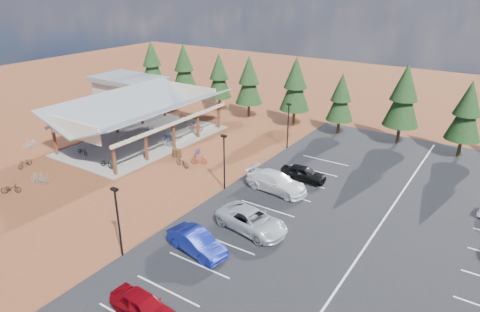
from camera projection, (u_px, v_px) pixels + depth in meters
ground at (168, 184)px, 39.40m from camera, size 140.00×140.00×0.00m
asphalt_lot at (378, 229)px, 32.26m from camera, size 27.00×44.00×0.04m
concrete_pad at (145, 140)px, 49.87m from camera, size 10.60×18.60×0.10m
bike_pavilion at (142, 109)px, 48.42m from camera, size 11.65×19.40×4.97m
outbuilding at (130, 89)px, 64.72m from camera, size 11.00×7.00×3.90m
lamp_post_0 at (118, 218)px, 28.00m from camera, size 0.50×0.25×5.14m
lamp_post_1 at (224, 158)px, 37.24m from camera, size 0.50×0.25×5.14m
lamp_post_2 at (288, 123)px, 46.48m from camera, size 0.50×0.25×5.14m
trash_bin_0 at (175, 153)px, 45.17m from camera, size 0.60×0.60×0.90m
trash_bin_1 at (179, 154)px, 44.97m from camera, size 0.60×0.60×0.90m
pine_0 at (152, 63)px, 66.54m from camera, size 3.78×3.78×8.80m
pine_1 at (184, 67)px, 63.10m from camera, size 3.79×3.79×8.82m
pine_2 at (219, 76)px, 59.46m from camera, size 3.49×3.49×8.12m
pine_3 at (249, 80)px, 56.27m from camera, size 3.59×3.59×8.37m
pine_4 at (295, 84)px, 52.98m from camera, size 3.78×3.78×8.80m
pine_5 at (341, 98)px, 50.25m from camera, size 3.20×3.20×7.45m
pine_6 at (404, 96)px, 46.80m from camera, size 3.94×3.94×9.17m
pine_7 at (467, 111)px, 43.45m from camera, size 3.53×3.53×8.22m
bike_0 at (82, 151)px, 45.38m from camera, size 1.61×0.61×0.84m
bike_1 at (124, 138)px, 49.07m from camera, size 1.61×0.62×0.94m
bike_2 at (150, 129)px, 52.13m from camera, size 1.80×0.71×0.93m
bike_3 at (183, 118)px, 56.04m from camera, size 1.81×1.00×1.05m
bike_4 at (106, 163)px, 42.33m from camera, size 1.79×0.69×0.93m
bike_5 at (166, 142)px, 47.58m from camera, size 1.88×1.05×1.09m
bike_6 at (168, 137)px, 49.51m from camera, size 1.73×0.79×0.88m
bike_7 at (196, 127)px, 52.52m from camera, size 1.93×1.02×1.12m
bike_8 at (25, 163)px, 42.66m from camera, size 1.07×1.84×0.91m
bike_9 at (31, 144)px, 47.54m from camera, size 0.94×1.64×0.95m
bike_12 at (11, 188)px, 37.49m from camera, size 1.68×1.57×0.90m
bike_13 at (39, 178)px, 39.22m from camera, size 1.87×1.18×1.09m
bike_14 at (198, 152)px, 45.36m from camera, size 1.24×1.96×0.97m
bike_15 at (199, 160)px, 43.32m from camera, size 1.64×1.28×0.99m
bike_16 at (182, 162)px, 42.75m from camera, size 1.93×0.97×0.97m
car_0 at (143, 306)px, 23.56m from camera, size 4.32×1.86×1.45m
car_1 at (197, 242)px, 29.18m from camera, size 4.95×2.46×1.56m
car_2 at (252, 221)px, 31.75m from camera, size 6.13×3.60×1.60m
car_3 at (276, 182)px, 37.70m from camera, size 5.95×2.87×1.67m
car_4 at (303, 173)px, 39.64m from camera, size 4.42×2.16×1.45m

